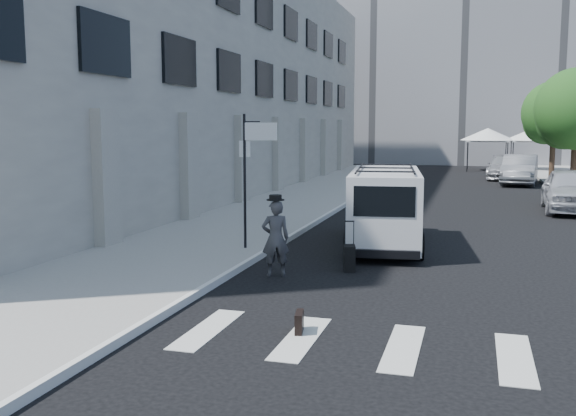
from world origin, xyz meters
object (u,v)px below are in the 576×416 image
Objects in this scene: briefcase at (299,322)px; parked_car_c at (505,167)px; suitcase at (349,258)px; cargo_van at (385,207)px; businessman at (276,238)px; parked_car_a at (571,190)px; parked_car_b at (520,170)px.

parked_car_c reaches higher than briefcase.
cargo_van reaches higher than suitcase.
briefcase is 8.14m from cargo_van.
businessman reaches higher than briefcase.
cargo_van is at bearing -138.19° from businessman.
parked_car_a is 15.83m from parked_car_c.
businessman is 30.05m from parked_car_c.
parked_car_c is at bearing 66.95° from suitcase.
parked_car_b is (-1.16, 11.97, -0.00)m from parked_car_a.
parked_car_b reaches higher than briefcase.
parked_car_a is (7.86, 13.70, 0.00)m from businessman.
parked_car_a reaches higher than briefcase.
suitcase is (-0.06, 4.63, 0.14)m from briefcase.
cargo_van reaches higher than parked_car_a.
briefcase is at bearing 87.39° from businessman.
businessman is at bearing -161.52° from suitcase.
parked_car_c reaches higher than suitcase.
cargo_van is 25.39m from parked_car_c.
suitcase is 0.23× the size of parked_car_a.
briefcase is 33.42m from parked_car_c.
suitcase is (1.49, 0.95, -0.55)m from businessman.
cargo_van is (0.34, 3.45, 0.80)m from suitcase.
parked_car_c is at bearing 98.67° from parked_car_a.
parked_car_a is at bearing 49.54° from suitcase.
businessman is 0.30× the size of cargo_van.
businessman is 0.34× the size of parked_car_a.
briefcase is at bearing -103.17° from suitcase.
parked_car_a is at bearing -77.83° from parked_car_b.
suitcase is at bearing 80.30° from briefcase.
suitcase is at bearing -114.38° from parked_car_a.
parked_car_a reaches higher than businessman.
businessman is 3.88× the size of briefcase.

